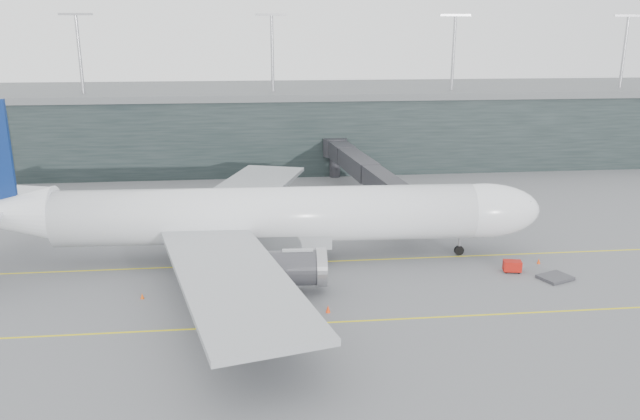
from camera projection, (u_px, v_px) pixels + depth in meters
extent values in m
plane|color=slate|center=(249.00, 253.00, 76.62)|extent=(320.00, 320.00, 0.00)
cube|color=yellow|center=(248.00, 264.00, 72.80)|extent=(160.00, 0.25, 0.02)
cube|color=yellow|center=(248.00, 326.00, 57.50)|extent=(160.00, 0.25, 0.02)
cube|color=yellow|center=(281.00, 208.00, 96.25)|extent=(0.25, 60.00, 0.02)
cube|color=black|center=(248.00, 127.00, 130.12)|extent=(240.00, 35.00, 14.00)
cube|color=#585B5D|center=(247.00, 90.00, 128.03)|extent=(240.00, 36.00, 1.20)
cylinder|color=#9E9EA3|center=(80.00, 56.00, 113.34)|extent=(0.60, 0.60, 14.00)
cylinder|color=#9E9EA3|center=(272.00, 55.00, 116.94)|extent=(0.60, 0.60, 14.00)
cylinder|color=#9E9EA3|center=(453.00, 54.00, 120.55)|extent=(0.60, 0.60, 14.00)
cylinder|color=#9E9EA3|center=(624.00, 53.00, 124.16)|extent=(0.60, 0.60, 14.00)
cylinder|color=white|center=(268.00, 215.00, 72.85)|extent=(48.53, 8.31, 6.51)
ellipsoid|color=white|center=(483.00, 211.00, 74.58)|extent=(13.91, 7.02, 6.51)
cone|color=white|center=(3.00, 214.00, 70.63)|extent=(11.78, 6.68, 6.25)
cube|color=#999CA1|center=(259.00, 235.00, 73.48)|extent=(16.99, 5.88, 2.10)
cube|color=black|center=(516.00, 202.00, 74.56)|extent=(2.43, 3.24, 0.84)
cube|color=#999CA1|center=(232.00, 276.00, 57.32)|extent=(16.48, 31.84, 0.58)
cylinder|color=#3D3D43|center=(288.00, 268.00, 64.21)|extent=(7.49, 3.95, 3.68)
cube|color=#999CA1|center=(247.00, 190.00, 88.54)|extent=(18.47, 31.89, 0.58)
cylinder|color=#3D3D43|center=(285.00, 214.00, 83.34)|extent=(7.49, 3.95, 3.68)
cube|color=white|center=(13.00, 197.00, 75.96)|extent=(8.31, 10.74, 0.37)
cylinder|color=black|center=(459.00, 250.00, 75.78)|extent=(1.17, 0.46, 1.16)
cylinder|color=#9E9EA3|center=(459.00, 244.00, 75.56)|extent=(0.32, 0.32, 2.73)
cylinder|color=black|center=(230.00, 271.00, 69.08)|extent=(1.38, 0.58, 1.37)
cylinder|color=black|center=(236.00, 241.00, 78.75)|extent=(1.38, 0.58, 1.37)
cube|color=#27272B|center=(408.00, 203.00, 77.98)|extent=(3.98, 4.38, 3.13)
cube|color=#27272B|center=(385.00, 185.00, 86.72)|extent=(4.28, 14.76, 2.80)
cube|color=#27272B|center=(358.00, 164.00, 100.39)|extent=(4.56, 14.79, 2.91)
cube|color=#27272B|center=(337.00, 148.00, 114.07)|extent=(4.84, 14.82, 3.02)
cylinder|color=#9E9EA3|center=(383.00, 208.00, 88.41)|extent=(0.56, 0.56, 4.25)
cube|color=#3D3D43|center=(383.00, 219.00, 88.89)|extent=(2.40, 1.90, 0.78)
cylinder|color=#27272B|center=(357.00, 147.00, 115.85)|extent=(4.48, 4.48, 3.36)
cylinder|color=#27272B|center=(356.00, 166.00, 116.84)|extent=(2.01, 2.01, 4.03)
cube|color=#A9130C|center=(512.00, 266.00, 70.31)|extent=(2.18, 1.63, 1.16)
cylinder|color=black|center=(506.00, 272.00, 70.12)|extent=(0.38, 0.21, 0.36)
cylinder|color=black|center=(519.00, 272.00, 69.97)|extent=(0.38, 0.21, 0.36)
cylinder|color=black|center=(505.00, 269.00, 70.97)|extent=(0.38, 0.21, 0.36)
cylinder|color=black|center=(518.00, 269.00, 70.82)|extent=(0.38, 0.21, 0.36)
cube|color=#36363A|center=(555.00, 277.00, 68.45)|extent=(4.07, 3.70, 0.33)
cube|color=#3D3D43|center=(201.00, 231.00, 84.64)|extent=(2.18, 1.83, 0.20)
cube|color=#A9B0B5|center=(201.00, 224.00, 84.39)|extent=(1.77, 1.68, 1.51)
cube|color=navy|center=(200.00, 219.00, 84.18)|extent=(1.83, 1.74, 0.08)
cube|color=#3D3D43|center=(242.00, 223.00, 87.93)|extent=(2.19, 1.89, 0.19)
cube|color=#B2B7BF|center=(242.00, 217.00, 87.69)|extent=(1.79, 1.72, 1.45)
cube|color=navy|center=(241.00, 212.00, 87.48)|extent=(1.85, 1.78, 0.08)
cube|color=#3D3D43|center=(246.00, 224.00, 87.53)|extent=(2.67, 2.38, 0.22)
cube|color=#A7ABB3|center=(245.00, 217.00, 87.25)|extent=(2.21, 2.14, 1.68)
cube|color=navy|center=(245.00, 211.00, 87.01)|extent=(2.28, 2.21, 0.09)
cone|color=#EF450D|center=(539.00, 261.00, 73.02)|extent=(0.41, 0.41, 0.65)
cone|color=#FC3E0E|center=(328.00, 309.00, 60.30)|extent=(0.47, 0.47, 0.74)
cone|color=orange|center=(318.00, 225.00, 86.38)|extent=(0.47, 0.47, 0.74)
cone|color=#D54A0B|center=(142.00, 296.00, 63.40)|extent=(0.39, 0.39, 0.61)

